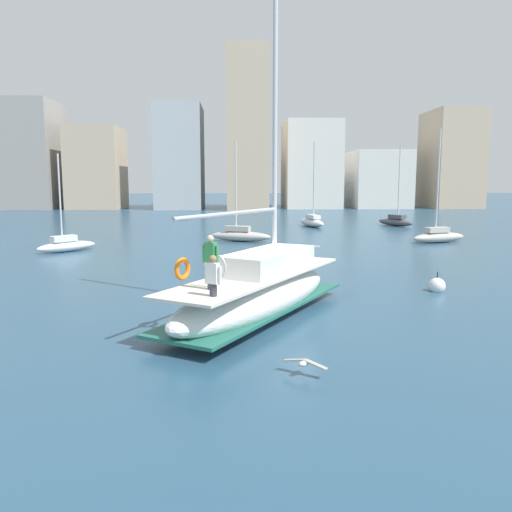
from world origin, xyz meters
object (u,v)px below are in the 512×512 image
Objects in this scene: moored_sloop_far at (395,221)px; mooring_buoy at (437,286)px; moored_cutter_right at (66,244)px; moored_sloop_near at (312,221)px; seagull at (305,363)px; moored_cutter_left at (240,234)px; moored_catamaran at (439,235)px; main_sailboat at (259,290)px.

moored_sloop_far is 33.30m from mooring_buoy.
moored_sloop_near is at bearing 44.15° from moored_cutter_right.
moored_cutter_right is at bearing 119.54° from seagull.
moored_catamaran is at bearing -5.32° from moored_cutter_left.
moored_sloop_near is 8.89m from moored_sloop_far.
moored_cutter_left is at bearing -140.42° from moored_sloop_far.
moored_sloop_near reaches higher than seagull.
moored_cutter_left reaches higher than seagull.
seagull is at bearing -87.42° from moored_cutter_left.
main_sailboat is at bearing -54.99° from moored_cutter_right.
moored_catamaran reaches higher than mooring_buoy.
mooring_buoy is (-8.27, -32.25, -0.34)m from moored_sloop_far.
moored_sloop_near is 8.91× the size of mooring_buoy.
mooring_buoy is at bearing -88.92° from moored_sloop_near.
moored_sloop_far reaches higher than mooring_buoy.
moored_cutter_right is 6.66× the size of mooring_buoy.
seagull is (12.75, -22.49, -0.18)m from moored_cutter_right.
moored_sloop_far is 8.18× the size of seagull.
moored_cutter_right is (-26.51, -4.12, -0.08)m from moored_catamaran.
moored_sloop_far is (15.90, 36.06, -0.36)m from main_sailboat.
moored_catamaran is (14.58, 21.15, -0.36)m from main_sailboat.
moored_cutter_right is at bearing 125.01° from main_sailboat.
moored_cutter_left is (-0.45, 22.55, -0.37)m from main_sailboat.
moored_sloop_far is at bearing 75.62° from mooring_buoy.
main_sailboat is 5.55m from seagull.
moored_sloop_near is at bearing 78.77° from main_sailboat.
moored_sloop_far is at bearing 39.58° from moored_cutter_left.
moored_cutter_right is 6.25× the size of seagull.
main_sailboat is 13.76× the size of seagull.
moored_sloop_far is 44.17m from seagull.
main_sailboat is at bearing -88.87° from moored_cutter_left.
moored_sloop_near is 26.43m from moored_cutter_right.
seagull is (-13.76, -26.61, -0.25)m from moored_catamaran.
moored_sloop_near is at bearing 81.35° from seagull.
moored_catamaran is 1.11× the size of moored_cutter_left.
moored_sloop_near is (7.04, 35.45, -0.34)m from main_sailboat.
moored_sloop_far reaches higher than moored_cutter_left.
seagull is at bearing -60.46° from moored_cutter_right.
moored_catamaran reaches higher than moored_cutter_right.
moored_sloop_far is at bearing 34.36° from moored_cutter_right.
moored_cutter_left is at bearing 113.33° from mooring_buoy.
moored_cutter_left is 12.74m from moored_cutter_right.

